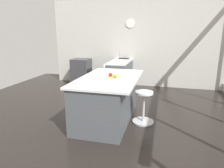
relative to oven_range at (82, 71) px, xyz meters
The scene contains 10 objects.
ground_plane 3.38m from the oven_range, 33.11° to the left, with size 8.20×8.20×0.00m, color black.
interior_partition_left 2.11m from the oven_range, 100.84° to the left, with size 0.15×5.77×2.87m.
sink_cabinet 1.48m from the oven_range, 90.16° to the left, with size 2.27×0.60×1.20m.
oven_range is the anchor object (origin of this frame).
kitchen_island 3.21m from the oven_range, 32.54° to the left, with size 1.96×1.15×0.92m.
stool_by_window 3.65m from the oven_range, 42.81° to the left, with size 0.44×0.44×0.66m.
cutting_board 3.31m from the oven_range, 34.01° to the left, with size 0.36×0.24×0.02m, color tan.
apple_red 3.29m from the oven_range, 33.53° to the left, with size 0.08×0.08×0.08m, color red.
apple_green 3.44m from the oven_range, 34.33° to the left, with size 0.07×0.07×0.07m, color #609E2D.
water_bottle 3.52m from the oven_range, 30.24° to the left, with size 0.06×0.06×0.31m.
Camera 1 is at (3.75, 1.00, 1.81)m, focal length 32.46 mm.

